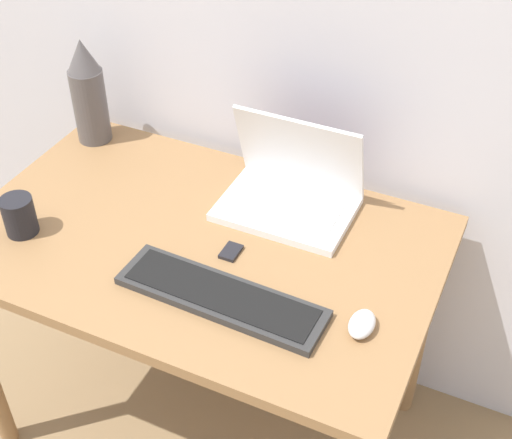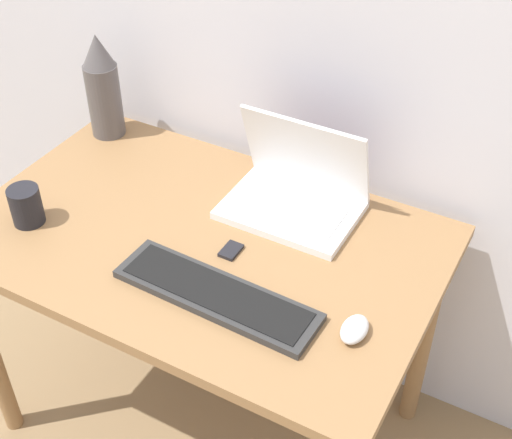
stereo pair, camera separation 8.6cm
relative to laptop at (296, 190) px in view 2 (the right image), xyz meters
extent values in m
cube|color=olive|center=(-0.15, -0.21, -0.07)|extent=(1.14, 0.72, 0.03)
cylinder|color=olive|center=(-0.66, 0.09, -0.43)|extent=(0.05, 0.05, 0.70)
cylinder|color=olive|center=(0.37, 0.09, -0.43)|extent=(0.05, 0.05, 0.70)
cube|color=white|center=(0.00, -0.03, -0.04)|extent=(0.33, 0.23, 0.02)
cube|color=silver|center=(0.00, -0.04, -0.03)|extent=(0.27, 0.13, 0.00)
cube|color=white|center=(0.00, 0.05, 0.08)|extent=(0.33, 0.08, 0.23)
cube|color=black|center=(0.00, 0.06, 0.08)|extent=(0.29, 0.06, 0.19)
cube|color=#2D2D2D|center=(-0.01, -0.37, -0.04)|extent=(0.48, 0.15, 0.02)
cube|color=black|center=(-0.01, -0.37, -0.03)|extent=(0.44, 0.12, 0.00)
ellipsoid|color=silver|center=(0.30, -0.33, -0.04)|extent=(0.05, 0.08, 0.03)
cylinder|color=#514C4C|center=(-0.63, 0.05, 0.05)|extent=(0.10, 0.10, 0.21)
cone|color=#514C4C|center=(-0.63, 0.05, 0.21)|extent=(0.09, 0.09, 0.09)
cube|color=black|center=(-0.06, -0.23, -0.05)|extent=(0.04, 0.06, 0.01)
cylinder|color=black|center=(-0.55, -0.37, 0.00)|extent=(0.08, 0.08, 0.10)
camera|label=1|loc=(0.52, -1.33, 1.07)|focal=50.00mm
camera|label=2|loc=(0.60, -1.29, 1.07)|focal=50.00mm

